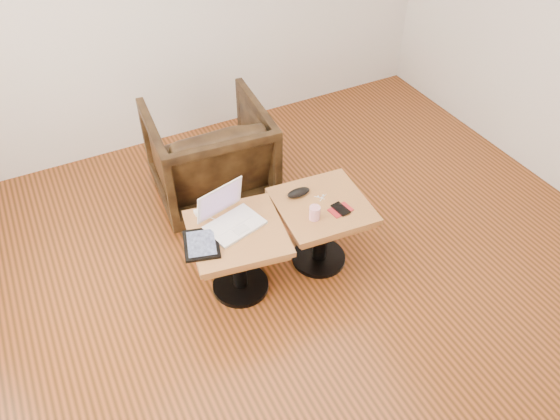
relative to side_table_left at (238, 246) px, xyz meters
name	(u,v)px	position (x,y,z in m)	size (l,w,h in m)	color
room_shell	(338,119)	(0.48, -0.29, 0.96)	(4.52, 4.52, 2.71)	#49290F
side_table_left	(238,246)	(0.00, 0.00, 0.00)	(0.66, 0.66, 0.52)	black
side_table_right	(321,218)	(0.60, -0.02, 0.00)	(0.62, 0.62, 0.52)	black
laptop	(230,217)	(-0.01, 0.09, 0.18)	(0.40, 0.35, 0.24)	white
tablet	(201,244)	(-0.24, -0.02, 0.14)	(0.27, 0.31, 0.02)	black
charging_adapter	(198,212)	(-0.16, 0.25, 0.14)	(0.04, 0.04, 0.03)	white
glasses_case	(298,193)	(0.50, 0.12, 0.16)	(0.16, 0.07, 0.05)	black
striped_cup	(315,213)	(0.48, -0.12, 0.18)	(0.07, 0.07, 0.09)	#E44C74
earbuds_tangle	(321,197)	(0.62, 0.04, 0.14)	(0.07, 0.05, 0.01)	white
phone_on_sleeve	(341,209)	(0.67, -0.13, 0.14)	(0.15, 0.13, 0.02)	#A91633
armchair	(210,155)	(0.20, 0.98, 0.00)	(0.85, 0.87, 0.79)	black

